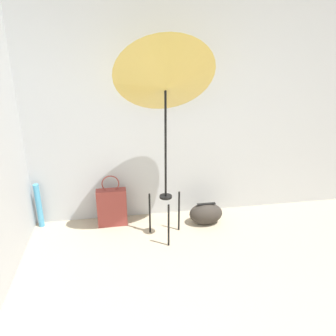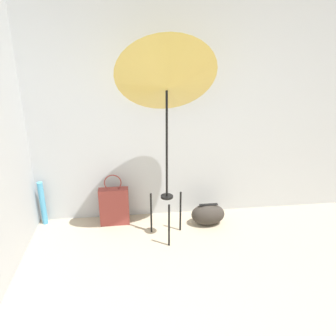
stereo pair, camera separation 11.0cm
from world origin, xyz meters
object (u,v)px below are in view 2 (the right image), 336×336
(photo_umbrella, at_px, (167,83))
(tote_bag, at_px, (114,206))
(duffel_bag, at_px, (208,214))
(paper_roll, at_px, (43,203))

(photo_umbrella, distance_m, tote_bag, 1.51)
(photo_umbrella, height_order, tote_bag, photo_umbrella)
(photo_umbrella, distance_m, duffel_bag, 1.56)
(tote_bag, bearing_deg, duffel_bag, -7.29)
(duffel_bag, distance_m, paper_roll, 1.85)
(photo_umbrella, relative_size, paper_roll, 3.96)
(photo_umbrella, bearing_deg, tote_bag, 149.93)
(tote_bag, distance_m, duffel_bag, 1.05)
(tote_bag, height_order, duffel_bag, tote_bag)
(photo_umbrella, bearing_deg, duffel_bag, 21.00)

